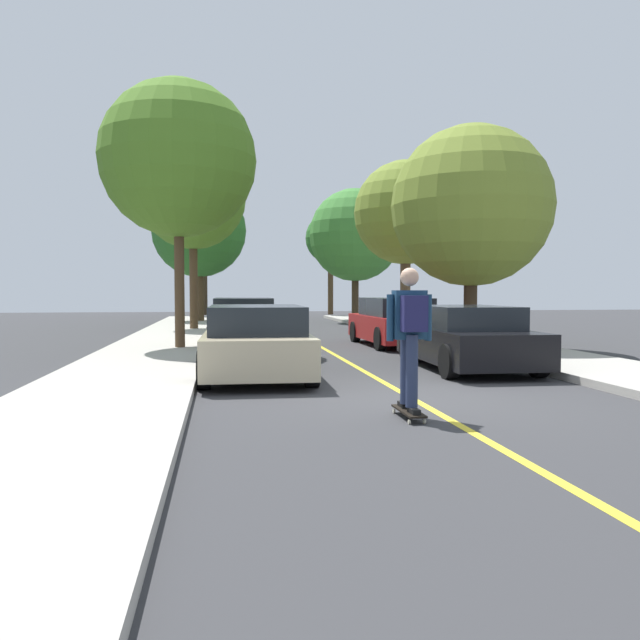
% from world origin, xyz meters
% --- Properties ---
extents(ground, '(80.00, 80.00, 0.00)m').
position_xyz_m(ground, '(0.00, 0.00, 0.00)').
color(ground, '#353538').
extents(sidewalk_left, '(2.58, 56.00, 0.14)m').
position_xyz_m(sidewalk_left, '(-4.51, 0.00, 0.07)').
color(sidewalk_left, '#ADA89E').
rests_on(sidewalk_left, ground).
extents(center_line, '(0.12, 39.20, 0.01)m').
position_xyz_m(center_line, '(0.00, 4.00, 0.00)').
color(center_line, gold).
rests_on(center_line, ground).
extents(parked_car_left_nearest, '(2.06, 4.13, 1.33)m').
position_xyz_m(parked_car_left_nearest, '(-2.17, 2.56, 0.66)').
color(parked_car_left_nearest, '#BCAD89').
rests_on(parked_car_left_nearest, ground).
extents(parked_car_left_near, '(2.07, 4.51, 1.39)m').
position_xyz_m(parked_car_left_near, '(-2.17, 9.58, 0.69)').
color(parked_car_left_near, '#BCAD89').
rests_on(parked_car_left_near, ground).
extents(parked_car_right_nearest, '(2.01, 4.27, 1.29)m').
position_xyz_m(parked_car_right_nearest, '(2.17, 3.20, 0.64)').
color(parked_car_right_nearest, black).
rests_on(parked_car_right_nearest, ground).
extents(parked_car_right_near, '(1.89, 4.36, 1.40)m').
position_xyz_m(parked_car_right_near, '(2.17, 8.68, 0.69)').
color(parked_car_right_near, maroon).
rests_on(parked_car_right_near, ground).
extents(street_tree_left_nearest, '(4.02, 4.02, 6.86)m').
position_xyz_m(street_tree_left_nearest, '(-3.87, 7.62, 4.98)').
color(street_tree_left_nearest, '#4C3823').
rests_on(street_tree_left_nearest, sidewalk_left).
extents(street_tree_left_near, '(4.10, 4.10, 7.17)m').
position_xyz_m(street_tree_left_near, '(-3.87, 15.81, 5.24)').
color(street_tree_left_near, '#4C3823').
rests_on(street_tree_left_near, sidewalk_left).
extents(street_tree_left_far, '(4.58, 4.58, 6.73)m').
position_xyz_m(street_tree_left_far, '(-3.87, 22.26, 4.56)').
color(street_tree_left_far, '#4C3823').
rests_on(street_tree_left_far, sidewalk_left).
extents(street_tree_left_farthest, '(4.26, 4.26, 7.00)m').
position_xyz_m(street_tree_left_farthest, '(-3.87, 29.67, 4.99)').
color(street_tree_left_farthest, '#3D2D1E').
rests_on(street_tree_left_farthest, sidewalk_left).
extents(street_tree_right_nearest, '(4.32, 4.32, 5.90)m').
position_xyz_m(street_tree_right_nearest, '(3.87, 7.13, 3.87)').
color(street_tree_right_nearest, '#3D2D1E').
rests_on(street_tree_right_nearest, sidewalk_right).
extents(street_tree_right_near, '(3.79, 3.79, 6.22)m').
position_xyz_m(street_tree_right_near, '(3.87, 13.24, 4.44)').
color(street_tree_right_near, brown).
rests_on(street_tree_right_near, sidewalk_right).
extents(street_tree_right_far, '(4.66, 4.66, 6.61)m').
position_xyz_m(street_tree_right_far, '(3.87, 22.01, 4.41)').
color(street_tree_right_far, '#3D2D1E').
rests_on(street_tree_right_far, sidewalk_right).
extents(street_tree_right_farthest, '(3.13, 3.13, 6.29)m').
position_xyz_m(street_tree_right_farthest, '(3.87, 29.28, 4.83)').
color(street_tree_right_farthest, '#4C3823').
rests_on(street_tree_right_farthest, sidewalk_right).
extents(skateboard, '(0.22, 0.84, 0.10)m').
position_xyz_m(skateboard, '(-0.48, -1.47, 0.09)').
color(skateboard, black).
rests_on(skateboard, ground).
extents(skateboarder, '(0.58, 0.70, 1.78)m').
position_xyz_m(skateboarder, '(-0.48, -1.50, 1.12)').
color(skateboarder, black).
rests_on(skateboarder, skateboard).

